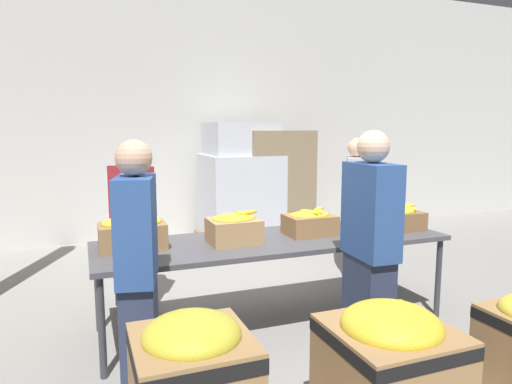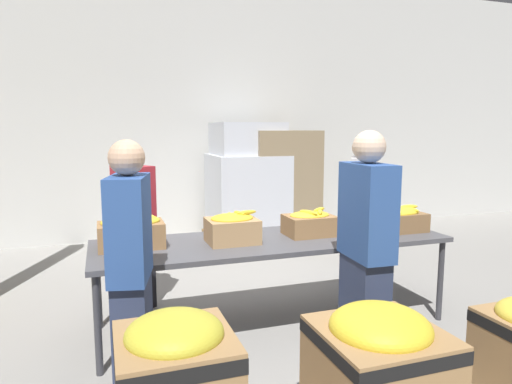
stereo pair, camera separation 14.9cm
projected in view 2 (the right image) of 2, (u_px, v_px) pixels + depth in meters
ground_plane at (273, 324)px, 3.93m from camera, size 30.00×30.00×0.00m
wall_back at (191, 106)px, 6.94m from camera, size 16.00×0.08×4.00m
sorting_table at (273, 244)px, 3.83m from camera, size 2.94×0.90×0.75m
banana_box_0 at (131, 231)px, 3.53m from camera, size 0.50×0.33×0.27m
banana_box_1 at (232, 228)px, 3.68m from camera, size 0.41×0.33×0.26m
banana_box_2 at (310, 223)px, 3.95m from camera, size 0.42×0.32×0.23m
banana_box_3 at (398, 219)px, 4.09m from camera, size 0.49×0.28×0.24m
volunteer_0 at (134, 227)px, 4.23m from camera, size 0.39×0.46×1.54m
volunteer_1 at (366, 252)px, 3.14m from camera, size 0.24×0.46×1.66m
volunteer_2 at (360, 210)px, 5.04m from camera, size 0.39×0.47×1.56m
volunteer_3 at (131, 273)px, 2.77m from camera, size 0.30×0.47×1.61m
donation_bin_1 at (378, 372)px, 2.40m from camera, size 0.63×0.63×0.75m
pallet_stack_0 at (247, 184)px, 6.62m from camera, size 1.00×1.00×1.75m
pallet_stack_1 at (280, 187)px, 6.73m from camera, size 1.04×1.04×1.64m
pallet_stack_2 at (247, 200)px, 6.63m from camera, size 1.12×1.12×1.30m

